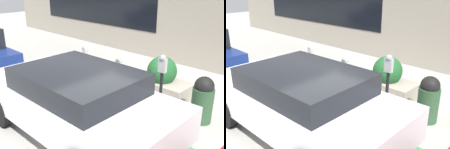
# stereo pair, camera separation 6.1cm
# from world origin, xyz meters

# --- Properties ---
(ground_plane) EXTENTS (40.00, 40.00, 0.00)m
(ground_plane) POSITION_xyz_m (0.00, 0.00, 0.00)
(ground_plane) COLOR #ADAAA3
(curb_strip) EXTENTS (24.50, 0.16, 0.04)m
(curb_strip) POSITION_xyz_m (0.00, 0.08, 0.02)
(curb_strip) COLOR #338C47
(curb_strip) RESTS_ON ground_plane
(building_facade) EXTENTS (24.50, 0.17, 4.10)m
(building_facade) POSITION_xyz_m (0.00, -4.47, 2.06)
(building_facade) COLOR #9E9384
(building_facade) RESTS_ON ground_plane
(parking_meter_nearest) EXTENTS (0.17, 0.14, 1.61)m
(parking_meter_nearest) POSITION_xyz_m (-1.23, -0.29, 1.11)
(parking_meter_nearest) COLOR black
(parking_meter_nearest) RESTS_ON ground_plane
(parking_meter_second) EXTENTS (0.15, 0.13, 1.32)m
(parking_meter_second) POSITION_xyz_m (-0.04, -0.27, 0.82)
(parking_meter_second) COLOR black
(parking_meter_second) RESTS_ON ground_plane
(parking_meter_middle) EXTENTS (0.14, 0.12, 1.39)m
(parking_meter_middle) POSITION_xyz_m (1.19, -0.25, 0.91)
(parking_meter_middle) COLOR black
(parking_meter_middle) RESTS_ON ground_plane
(planter_box) EXTENTS (1.63, 0.85, 1.11)m
(planter_box) POSITION_xyz_m (-0.37, -1.62, 0.44)
(planter_box) COLOR #A39989
(planter_box) RESTS_ON ground_plane
(parked_car_middle) EXTENTS (4.51, 2.06, 1.43)m
(parked_car_middle) POSITION_xyz_m (-0.20, 1.20, 0.79)
(parked_car_middle) COLOR silver
(parked_car_middle) RESTS_ON ground_plane
(trash_bin) EXTENTS (0.47, 0.47, 1.07)m
(trash_bin) POSITION_xyz_m (-1.81, -1.09, 0.54)
(trash_bin) COLOR #2D5133
(trash_bin) RESTS_ON ground_plane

